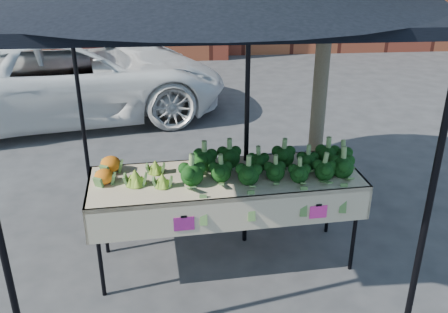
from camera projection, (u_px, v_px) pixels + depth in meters
ground at (201, 260)px, 4.75m from camera, size 90.00×90.00×0.00m
table at (226, 220)px, 4.56m from camera, size 2.46×0.99×0.90m
canopy at (208, 111)px, 4.54m from camera, size 3.16×3.16×2.74m
broccoli_heap at (270, 161)px, 4.38m from camera, size 1.58×0.55×0.24m
romanesco_cluster at (149, 170)px, 4.28m from camera, size 0.41×0.45×0.18m
cauliflower_pair at (107, 169)px, 4.32m from camera, size 0.21×0.41×0.17m
street_tree at (326, 16)px, 4.65m from camera, size 2.18×2.18×4.30m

